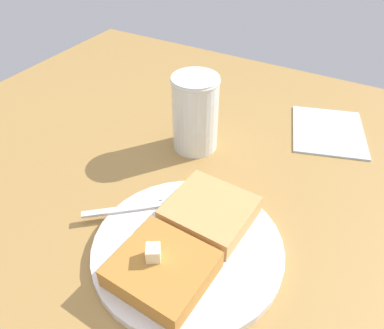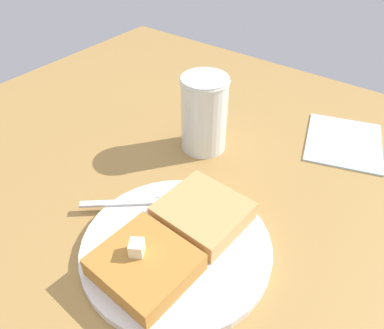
# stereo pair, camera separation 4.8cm
# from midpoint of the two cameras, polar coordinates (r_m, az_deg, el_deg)

# --- Properties ---
(table_surface) EXTENTS (1.13, 1.13, 0.02)m
(table_surface) POSITION_cam_midpoint_polar(r_m,az_deg,el_deg) (0.42, -3.67, -18.82)
(table_surface) COLOR #A47B3F
(table_surface) RESTS_ON ground
(plate) EXTENTS (0.22, 0.22, 0.01)m
(plate) POSITION_cam_midpoint_polar(r_m,az_deg,el_deg) (0.44, -3.87, -12.69)
(plate) COLOR silver
(plate) RESTS_ON table_surface
(toast_slice_left) EXTENTS (0.09, 0.10, 0.02)m
(toast_slice_left) POSITION_cam_midpoint_polar(r_m,az_deg,el_deg) (0.40, -8.14, -15.65)
(toast_slice_left) COLOR #B47932
(toast_slice_left) RESTS_ON plate
(toast_slice_middle) EXTENTS (0.09, 0.10, 0.02)m
(toast_slice_middle) POSITION_cam_midpoint_polar(r_m,az_deg,el_deg) (0.45, -0.35, -7.31)
(toast_slice_middle) COLOR tan
(toast_slice_middle) RESTS_ON plate
(butter_pat_primary) EXTENTS (0.02, 0.02, 0.02)m
(butter_pat_primary) POSITION_cam_midpoint_polar(r_m,az_deg,el_deg) (0.39, -9.55, -13.30)
(butter_pat_primary) COLOR #F9F0C2
(butter_pat_primary) RESTS_ON toast_slice_left
(fork) EXTENTS (0.11, 0.13, 0.00)m
(fork) POSITION_cam_midpoint_polar(r_m,az_deg,el_deg) (0.48, -8.55, -6.31)
(fork) COLOR silver
(fork) RESTS_ON plate
(syrup_jar) EXTENTS (0.07, 0.07, 0.12)m
(syrup_jar) POSITION_cam_midpoint_polar(r_m,az_deg,el_deg) (0.56, -1.99, 7.34)
(syrup_jar) COLOR #5D270B
(syrup_jar) RESTS_ON table_surface
(napkin) EXTENTS (0.16, 0.15, 0.00)m
(napkin) POSITION_cam_midpoint_polar(r_m,az_deg,el_deg) (0.65, 18.09, 4.78)
(napkin) COLOR silver
(napkin) RESTS_ON table_surface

